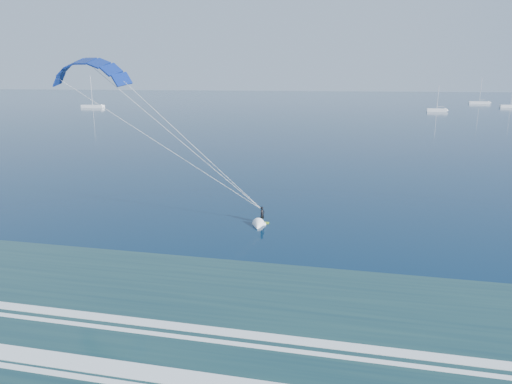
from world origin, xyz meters
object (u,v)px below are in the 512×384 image
object	(u,v)px
sailboat_2	(479,102)
sailboat_0	(93,106)
sailboat_3	(511,106)
kitesurfer_rig	(173,135)
sailboat_1	(437,110)

from	to	relation	value
sailboat_2	sailboat_0	bearing A→B (deg)	-158.27
sailboat_3	kitesurfer_rig	bearing A→B (deg)	-113.76
kitesurfer_rig	sailboat_2	bearing A→B (deg)	70.57
kitesurfer_rig	sailboat_3	distance (m)	204.86
kitesurfer_rig	sailboat_0	world-z (taller)	kitesurfer_rig
kitesurfer_rig	sailboat_1	size ratio (longest dim) A/B	1.97
kitesurfer_rig	sailboat_1	xyz separation A→B (m)	(46.28, 153.74, -7.41)
sailboat_3	sailboat_0	bearing A→B (deg)	-167.47
sailboat_0	sailboat_3	bearing A→B (deg)	12.53
sailboat_2	sailboat_1	bearing A→B (deg)	-115.56
sailboat_1	sailboat_3	size ratio (longest dim) A/B	0.87
sailboat_0	sailboat_2	size ratio (longest dim) A/B	1.05
sailboat_0	sailboat_1	world-z (taller)	sailboat_0
sailboat_0	sailboat_2	xyz separation A→B (m)	(175.03, 69.75, -0.00)
sailboat_1	sailboat_0	bearing A→B (deg)	-177.39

